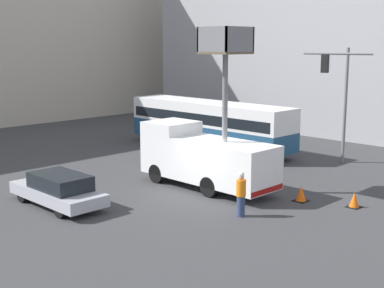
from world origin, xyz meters
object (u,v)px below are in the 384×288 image
traffic_light_pole (339,87)px  road_worker_directing (220,156)px  road_worker_near_truck (241,194)px  traffic_cone_mid_road (301,194)px  parked_car_curbside (59,189)px  traffic_cone_near_truck (354,201)px  utility_truck (205,154)px  city_bus (209,121)px

traffic_light_pole → road_worker_directing: 7.36m
road_worker_near_truck → traffic_cone_mid_road: road_worker_near_truck is taller
parked_car_curbside → traffic_cone_near_truck: bearing=-46.1°
parked_car_curbside → traffic_cone_mid_road: bearing=-41.4°
utility_truck → traffic_light_pole: 8.82m
city_bus → traffic_cone_near_truck: 13.65m
road_worker_directing → parked_car_curbside: (-9.05, 0.82, -0.19)m
traffic_light_pole → traffic_cone_near_truck: traffic_light_pole is taller
road_worker_near_truck → road_worker_directing: 7.22m
traffic_light_pole → parked_car_curbside: traffic_light_pole is taller
utility_truck → road_worker_near_truck: bearing=-118.1°
road_worker_near_truck → parked_car_curbside: bearing=28.0°
road_worker_directing → traffic_cone_near_truck: 8.01m
road_worker_directing → traffic_cone_mid_road: bearing=-23.6°
utility_truck → traffic_cone_mid_road: size_ratio=11.06×
city_bus → traffic_light_pole: bearing=-177.7°
city_bus → utility_truck: bearing=126.2°
traffic_light_pole → road_worker_directing: (-5.40, 3.63, -3.45)m
traffic_light_pole → traffic_cone_mid_road: (-6.80, -2.30, -4.03)m
city_bus → parked_car_curbside: (-13.29, -3.89, -1.06)m
traffic_light_pole → road_worker_directing: traffic_light_pole is taller
utility_truck → traffic_cone_near_truck: size_ratio=11.97×
traffic_light_pole → traffic_cone_near_truck: 8.45m
city_bus → parked_car_curbside: size_ratio=2.49×
utility_truck → traffic_light_pole: bearing=-14.8°
road_worker_directing → road_worker_near_truck: bearing=-51.9°
road_worker_directing → traffic_cone_near_truck: road_worker_directing is taller
traffic_cone_near_truck → parked_car_curbside: (-8.45, 8.79, 0.42)m
road_worker_near_truck → road_worker_directing: bearing=-48.0°
road_worker_directing → parked_car_curbside: size_ratio=0.38×
traffic_light_pole → utility_truck: bearing=165.2°
utility_truck → parked_car_curbside: 6.81m
road_worker_near_truck → traffic_cone_mid_road: bearing=-105.2°
traffic_light_pole → parked_car_curbside: 15.55m
traffic_cone_near_truck → parked_car_curbside: parked_car_curbside is taller
road_worker_directing → parked_car_curbside: road_worker_directing is taller
traffic_light_pole → traffic_cone_mid_road: traffic_light_pole is taller
traffic_cone_near_truck → parked_car_curbside: size_ratio=0.13×
traffic_light_pole → city_bus: bearing=97.9°
traffic_cone_near_truck → traffic_cone_mid_road: 2.19m
parked_car_curbside → city_bus: bearing=16.3°
traffic_light_pole → traffic_cone_mid_road: size_ratio=9.67×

